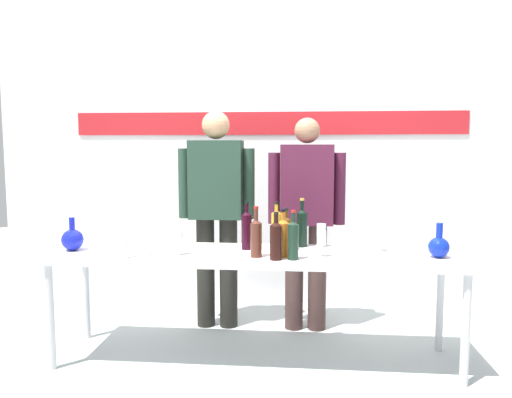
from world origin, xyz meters
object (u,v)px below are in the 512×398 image
Objects in this scene: decanter_blue_right at (439,246)px; wine_glass_left_1 at (123,242)px; wine_bottle_4 at (247,229)px; wine_bottle_5 at (276,227)px; wine_glass_right_2 at (321,239)px; wine_bottle_3 at (276,239)px; display_table at (254,261)px; wine_bottle_1 at (283,236)px; wine_glass_left_0 at (113,232)px; wine_glass_left_3 at (147,239)px; wine_glass_right_0 at (321,230)px; wine_bottle_7 at (293,239)px; wine_bottle_2 at (302,226)px; decanter_blue_left at (73,239)px; wine_glass_right_1 at (379,236)px; presenter_right at (306,211)px; wine_bottle_0 at (256,236)px; wine_glass_left_2 at (178,238)px; wine_bottle_6 at (286,232)px; presenter_left at (217,205)px.

wine_glass_left_1 is (-1.94, -0.19, 0.03)m from decanter_blue_right.
wine_bottle_4 is 2.32× the size of wine_glass_left_1.
wine_bottle_5 is at bearing 166.20° from decanter_blue_right.
wine_glass_left_1 is 0.84× the size of wine_glass_right_2.
wine_bottle_4 reaches higher than decanter_blue_right.
wine_bottle_3 is 1.81× the size of wine_glass_right_2.
wine_glass_right_2 reaches higher than display_table.
wine_bottle_1 reaches higher than wine_bottle_3.
wine_bottle_3 is 0.95× the size of wine_bottle_5.
wine_glass_left_3 is (0.31, -0.22, -0.00)m from wine_glass_left_0.
wine_glass_right_0 is at bearing 18.26° from wine_glass_left_3.
display_table is 0.47m from wine_glass_right_2.
display_table is 0.31m from wine_bottle_5.
wine_bottle_1 is 0.09m from wine_bottle_7.
display_table is 8.55× the size of wine_bottle_5.
wine_bottle_2 reaches higher than wine_bottle_4.
wine_bottle_5 is at bearing 135.24° from wine_glass_right_2.
decanter_blue_left is 1.67m from wine_glass_right_0.
wine_glass_right_1 is at bearing -11.28° from wine_bottle_2.
presenter_right is 0.38m from wine_glass_right_0.
wine_glass_right_2 is at bearing -6.86° from wine_glass_left_0.
wine_bottle_5 reaches higher than wine_glass_left_1.
wine_bottle_0 is 0.95× the size of wine_bottle_2.
wine_glass_left_3 is (0.12, 0.10, 0.00)m from wine_glass_left_1.
display_table is 18.58× the size of wine_glass_left_0.
wine_glass_left_2 is (-0.63, 0.07, -0.02)m from wine_bottle_3.
wine_bottle_6 is 2.02× the size of wine_glass_left_0.
wine_glass_right_2 is at bearing -40.81° from presenter_left.
wine_bottle_6 is at bearing -126.53° from wine_bottle_2.
wine_bottle_5 is at bearing 10.59° from decanter_blue_left.
decanter_blue_right reaches higher than wine_glass_right_0.
wine_glass_left_1 is at bearing -172.99° from wine_glass_right_2.
wine_bottle_6 is at bearing -42.38° from presenter_left.
wine_bottle_1 is 0.19m from wine_bottle_6.
presenter_left is 5.84× the size of wine_bottle_6.
decanter_blue_right is 0.73m from wine_glass_right_2.
decanter_blue_left is 0.69× the size of wine_bottle_4.
wine_glass_right_2 is at bearing -82.80° from presenter_right.
wine_bottle_6 is 2.02× the size of wine_glass_left_3.
wine_bottle_5 is at bearing -175.62° from wine_bottle_2.
wine_glass_right_2 is at bearing 27.23° from wine_bottle_7.
wine_glass_left_0 is 0.54m from wine_glass_left_2.
presenter_right reaches higher than wine_glass_right_0.
wine_glass_right_1 is (0.88, 0.02, -0.03)m from wine_bottle_4.
wine_glass_right_2 is (0.28, 0.11, -0.01)m from wine_bottle_3.
wine_bottle_4 reaches higher than wine_glass_right_2.
wine_glass_left_0 is (-0.98, 0.09, 0.16)m from display_table.
wine_bottle_4 is 2.24× the size of wine_glass_left_3.
wine_glass_left_2 is (-0.50, 0.01, -0.02)m from wine_bottle_0.
wine_bottle_0 reaches higher than wine_glass_right_1.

